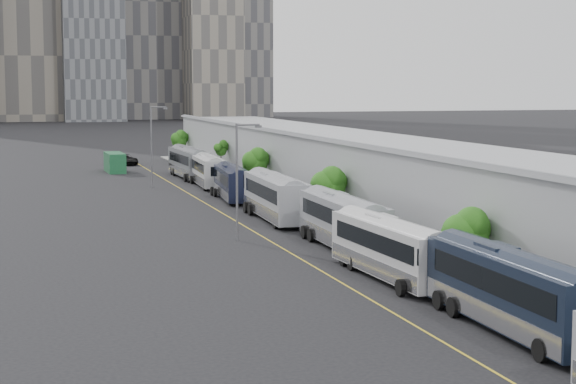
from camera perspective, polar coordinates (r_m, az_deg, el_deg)
name	(u,v)px	position (r m, az deg, el deg)	size (l,w,h in m)	color
sidewalk	(378,227)	(80.93, 5.33, -2.08)	(10.00, 170.00, 0.12)	gray
lane_line	(256,233)	(77.70, -1.89, -2.44)	(0.12, 160.00, 0.02)	gold
depot	(422,185)	(82.06, 7.95, 0.43)	(12.45, 160.40, 7.20)	gray
bus_1	(512,297)	(47.80, 13.13, -6.11)	(3.05, 13.77, 4.01)	black
bus_2	(390,254)	(59.36, 6.09, -3.65)	(3.15, 13.07, 3.79)	silver
bus_3	(343,226)	(70.19, 3.28, -2.02)	(3.04, 13.62, 3.97)	gray
bus_4	(276,201)	(84.90, -0.74, -0.52)	(3.38, 14.14, 4.10)	#9FA1A8
bus_5	(233,186)	(100.17, -3.31, 0.38)	(3.56, 12.35, 3.56)	black
bus_6	(207,173)	(113.96, -4.80, 1.13)	(3.24, 12.92, 3.74)	silver
bus_7	(189,165)	(124.40, -5.89, 1.60)	(3.10, 13.68, 3.98)	slate
tree_1	(465,230)	(58.16, 10.42, -2.26)	(2.92, 2.92, 4.74)	black
tree_2	(328,183)	(81.24, 2.37, 0.53)	(3.00, 3.00, 5.16)	black
tree_3	(255,160)	(105.26, -1.97, 1.90)	(2.78, 2.78, 5.14)	black
tree_4	(221,149)	(124.97, -3.99, 2.55)	(1.50, 1.50, 4.46)	black
tree_5	(179,139)	(152.76, -6.47, 3.17)	(2.43, 2.43, 4.78)	black
street_lamp_near	(239,173)	(73.42, -2.90, 1.11)	(2.04, 0.22, 8.99)	#59595E
street_lamp_far	(153,141)	(112.68, -8.01, 3.00)	(2.04, 0.22, 9.47)	#59595E
shipping_container	(115,162)	(134.32, -10.23, 1.73)	(2.24, 6.74, 2.66)	#174C2B
suv	(125,160)	(146.52, -9.65, 1.91)	(2.67, 5.79, 1.61)	black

